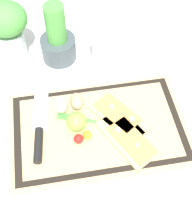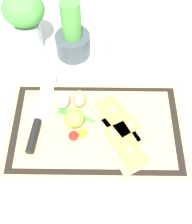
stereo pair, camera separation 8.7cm
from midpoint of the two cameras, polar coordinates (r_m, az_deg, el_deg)
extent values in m
plane|color=silver|center=(0.88, -2.41, -3.56)|extent=(6.00, 6.00, 0.00)
cube|color=tan|center=(0.87, -2.43, -3.30)|extent=(0.49, 0.31, 0.02)
cube|color=black|center=(0.86, -2.45, -3.00)|extent=(0.46, 0.28, 0.00)
cube|color=tan|center=(0.86, -2.45, -2.95)|extent=(0.42, 0.25, 0.00)
cube|color=tan|center=(0.84, 2.98, -4.92)|extent=(0.16, 0.20, 0.01)
cube|color=#E08E47|center=(0.83, 3.57, -5.36)|extent=(0.12, 0.15, 0.00)
sphere|color=silver|center=(0.84, 1.07, -3.47)|extent=(0.02, 0.02, 0.02)
sphere|color=silver|center=(0.82, 4.57, -6.23)|extent=(0.01, 0.01, 0.01)
cube|color=tan|center=(0.88, 1.67, -0.96)|extent=(0.17, 0.19, 0.01)
cube|color=#E08E47|center=(0.88, 1.08, -0.26)|extent=(0.13, 0.15, 0.00)
sphere|color=silver|center=(0.86, 3.64, -1.26)|extent=(0.02, 0.02, 0.02)
sphere|color=silver|center=(0.88, 0.11, 0.78)|extent=(0.01, 0.01, 0.01)
cube|color=silver|center=(0.93, -12.64, 1.95)|extent=(0.06, 0.21, 0.00)
cylinder|color=black|center=(0.84, -13.44, -6.17)|extent=(0.03, 0.10, 0.02)
ellipsoid|color=tan|center=(0.89, -6.32, 1.76)|extent=(0.04, 0.06, 0.04)
ellipsoid|color=beige|center=(0.89, -9.20, 1.15)|extent=(0.04, 0.06, 0.04)
sphere|color=#7FB742|center=(0.84, -6.55, -1.97)|extent=(0.06, 0.06, 0.06)
sphere|color=red|center=(0.83, -6.22, -5.15)|extent=(0.03, 0.03, 0.03)
sphere|color=gold|center=(0.84, -4.60, -4.43)|extent=(0.02, 0.02, 0.02)
cylinder|color=#47933D|center=(0.87, -2.12, -2.16)|extent=(0.23, 0.11, 0.01)
cylinder|color=#47933D|center=(0.87, -2.12, -2.16)|extent=(0.23, 0.10, 0.01)
cylinder|color=#47933D|center=(0.87, -2.12, -2.16)|extent=(0.24, 0.08, 0.01)
cylinder|color=#3D474C|center=(1.04, -9.27, 11.26)|extent=(0.11, 0.11, 0.08)
cylinder|color=#47933D|center=(0.98, -9.92, 14.62)|extent=(0.06, 0.06, 0.16)
cylinder|color=silver|center=(1.02, -0.92, 11.18)|extent=(0.08, 0.08, 0.08)
cylinder|color=olive|center=(1.03, -0.90, 10.18)|extent=(0.07, 0.07, 0.03)
cylinder|color=silver|center=(0.98, -0.95, 13.12)|extent=(0.08, 0.08, 0.01)
cylinder|color=silver|center=(1.05, -17.26, 11.27)|extent=(0.08, 0.08, 0.11)
ellipsoid|color=#47933D|center=(0.98, -18.85, 15.67)|extent=(0.13, 0.11, 0.11)
camera|label=1|loc=(0.04, -92.87, -4.24)|focal=50.00mm
camera|label=2|loc=(0.04, 87.13, 4.24)|focal=50.00mm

